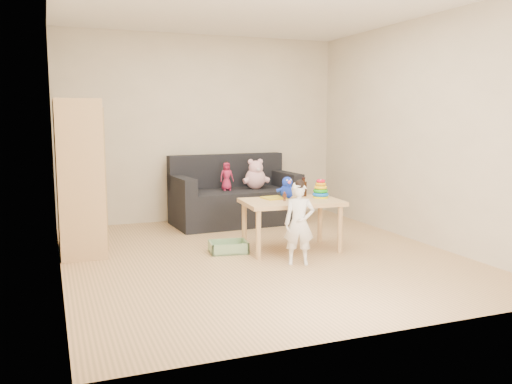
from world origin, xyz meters
name	(u,v)px	position (x,y,z in m)	size (l,w,h in m)	color
room	(260,133)	(0.00, 0.00, 1.30)	(4.50, 4.50, 4.50)	tan
wardrobe	(79,177)	(-1.76, 0.88, 0.83)	(0.46, 0.92, 1.65)	#E5B07D
sofa	(236,207)	(0.32, 1.73, 0.24)	(1.69, 0.85, 0.48)	black
play_table	(291,225)	(0.42, 0.11, 0.28)	(1.06, 0.67, 0.56)	tan
storage_bin	(228,247)	(-0.27, 0.25, 0.06)	(0.41, 0.30, 0.12)	#80A779
toddler	(299,224)	(0.24, -0.45, 0.40)	(0.30, 0.20, 0.81)	white
pink_bear	(255,176)	(0.61, 1.72, 0.65)	(0.31, 0.26, 0.35)	#F8B7C3
doll	(227,177)	(0.18, 1.70, 0.66)	(0.19, 0.13, 0.37)	#A81F45
ring_stacker	(321,191)	(0.79, 0.14, 0.64)	(0.19, 0.19, 0.21)	#F4EB0C
brown_bottle	(303,188)	(0.67, 0.33, 0.65)	(0.08, 0.08, 0.22)	black
blue_plush	(287,187)	(0.43, 0.26, 0.68)	(0.20, 0.16, 0.25)	#1632CA
wooden_figure	(285,196)	(0.32, 0.09, 0.61)	(0.04, 0.03, 0.10)	#5B2D1C
yellow_book	(274,198)	(0.27, 0.28, 0.57)	(0.22, 0.22, 0.02)	gold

